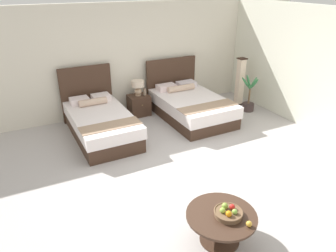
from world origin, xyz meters
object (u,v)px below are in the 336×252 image
floor_lamp_corner (240,82)px  bed_near_corner (190,105)px  vase (145,92)px  table_lamp (138,86)px  coffee_table (221,221)px  fruit_bowl (228,213)px  loose_apple (249,224)px  bed_near_window (100,122)px  potted_palm (249,101)px  nightstand (139,105)px

floor_lamp_corner → bed_near_corner: bearing=-173.1°
vase → bed_near_corner: bearing=-36.3°
bed_near_corner → table_lamp: 1.36m
coffee_table → bed_near_corner: bearing=65.5°
fruit_bowl → loose_apple: (0.11, -0.27, -0.01)m
bed_near_window → vase: bearing=26.8°
fruit_bowl → loose_apple: size_ratio=4.98×
loose_apple → bed_near_window: bearing=100.1°
bed_near_window → coffee_table: bearing=-81.6°
coffee_table → fruit_bowl: (0.06, -0.05, 0.16)m
fruit_bowl → potted_palm: (3.19, 3.46, -0.21)m
vase → fruit_bowl: (-0.71, -4.43, -0.12)m
bed_near_window → nightstand: bed_near_window is taller
bed_near_corner → loose_apple: 4.30m
coffee_table → bed_near_window: bearing=98.4°
vase → fruit_bowl: vase is taller
table_lamp → floor_lamp_corner: 2.75m
vase → potted_palm: potted_palm is taller
loose_apple → potted_palm: size_ratio=0.08×
potted_palm → nightstand: bearing=159.0°
loose_apple → vase: bearing=82.7°
coffee_table → potted_palm: 4.71m
table_lamp → bed_near_window: bearing=-148.2°
table_lamp → nightstand: bearing=-90.0°
bed_near_window → nightstand: size_ratio=4.37×
bed_near_window → bed_near_corner: bearing=-0.1°
nightstand → table_lamp: bearing=90.0°
bed_near_corner → fruit_bowl: bed_near_corner is taller
bed_near_window → loose_apple: bearing=-79.9°
table_lamp → coffee_table: bearing=-98.0°
fruit_bowl → floor_lamp_corner: 5.12m
bed_near_corner → potted_palm: bed_near_corner is taller
nightstand → fruit_bowl: bearing=-97.2°
bed_near_corner → potted_palm: 1.59m
fruit_bowl → potted_palm: bearing=47.3°
nightstand → potted_palm: bearing=-21.0°
nightstand → coffee_table: nightstand is taller
potted_palm → vase: bearing=158.6°
floor_lamp_corner → potted_palm: floor_lamp_corner is taller
potted_palm → fruit_bowl: bearing=-132.7°
table_lamp → vase: (0.15, -0.06, -0.15)m
vase → coffee_table: 4.45m
table_lamp → floor_lamp_corner: floor_lamp_corner is taller
fruit_bowl → floor_lamp_corner: (3.26, 3.95, 0.15)m
fruit_bowl → floor_lamp_corner: bearing=50.5°
vase → coffee_table: vase is taller
table_lamp → floor_lamp_corner: size_ratio=0.30×
coffee_table → floor_lamp_corner: 5.13m
nightstand → loose_apple: bearing=-95.5°
nightstand → vase: vase is taller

